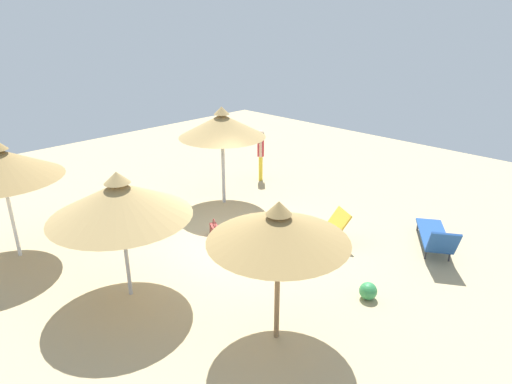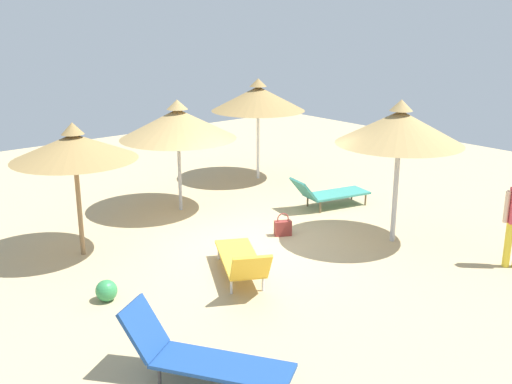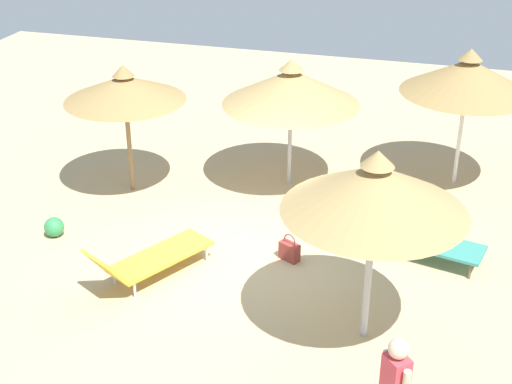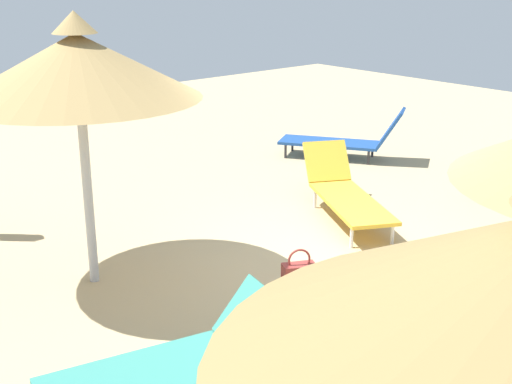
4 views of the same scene
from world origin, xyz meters
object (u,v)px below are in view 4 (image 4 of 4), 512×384
(parasol_umbrella_edge, at_px, (77,66))
(lounge_chair_front, at_px, (347,139))
(lounge_chair_far_left, at_px, (171,361))
(beach_ball, at_px, (483,187))
(handbag, at_px, (299,276))
(lounge_chair_near_right, at_px, (345,192))

(parasol_umbrella_edge, distance_m, lounge_chair_front, 6.33)
(lounge_chair_far_left, relative_size, beach_ball, 5.72)
(parasol_umbrella_edge, xyz_separation_m, lounge_chair_far_left, (-0.60, -2.38, -1.98))
(lounge_chair_front, bearing_deg, lounge_chair_far_left, -148.68)
(parasol_umbrella_edge, relative_size, handbag, 5.90)
(lounge_chair_near_right, relative_size, handbag, 4.49)
(lounge_chair_near_right, xyz_separation_m, beach_ball, (2.16, -0.80, -0.20))
(lounge_chair_far_left, bearing_deg, lounge_chair_near_right, 24.69)
(parasol_umbrella_edge, bearing_deg, lounge_chair_near_right, -7.67)
(lounge_chair_far_left, relative_size, handbag, 4.13)
(handbag, xyz_separation_m, beach_ball, (4.20, 0.39, 0.00))
(lounge_chair_front, xyz_separation_m, beach_ball, (-0.11, -2.80, -0.19))
(parasol_umbrella_edge, bearing_deg, handbag, -47.88)
(parasol_umbrella_edge, height_order, lounge_chair_near_right, parasol_umbrella_edge)
(parasol_umbrella_edge, xyz_separation_m, handbag, (1.51, -1.67, -2.17))
(parasol_umbrella_edge, bearing_deg, beach_ball, -12.60)
(lounge_chair_far_left, height_order, lounge_chair_near_right, lounge_chair_near_right)
(parasol_umbrella_edge, relative_size, lounge_chair_far_left, 1.43)
(beach_ball, bearing_deg, lounge_chair_far_left, -170.04)
(parasol_umbrella_edge, distance_m, lounge_chair_far_left, 3.16)
(lounge_chair_front, xyz_separation_m, handbag, (-4.31, -3.19, -0.19))
(lounge_chair_front, relative_size, beach_ball, 6.09)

